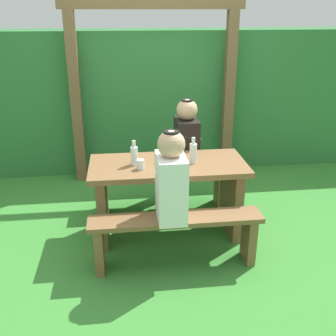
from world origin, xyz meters
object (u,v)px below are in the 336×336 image
person_white_shirt (171,179)px  bench_near (176,231)px  bottle_center (193,153)px  bench_far (162,180)px  bottle_right (170,150)px  drinking_glass (141,164)px  bottle_left (134,155)px  picnic_table (168,186)px  person_black_coat (187,137)px

person_white_shirt → bench_near: bearing=-4.9°
bottle_center → bench_far: bearing=112.5°
bench_far → bottle_right: bottle_right is taller
bench_far → bench_near: bearing=-90.0°
person_white_shirt → bottle_right: bearing=83.5°
bench_near → person_white_shirt: person_white_shirt is taller
bench_near → bench_far: size_ratio=1.00×
bench_near → person_white_shirt: 0.46m
drinking_glass → bench_near: bearing=-58.7°
drinking_glass → bottle_left: bearing=113.7°
bottle_center → person_white_shirt: bearing=-117.6°
bench_near → bottle_right: bearing=87.1°
bench_near → picnic_table: bearing=90.0°
bench_near → bottle_left: (-0.30, 0.52, 0.48)m
person_black_coat → bench_far: bearing=179.2°
picnic_table → drinking_glass: (-0.25, -0.11, 0.27)m
bench_far → drinking_glass: drinking_glass is taller
picnic_table → bottle_left: bottle_left is taller
drinking_glass → bottle_right: bottle_right is taller
bottle_left → bottle_center: 0.52m
picnic_table → bottle_left: size_ratio=6.27×
bench_near → bench_far: 1.04m
person_white_shirt → bottle_right: 0.61m
drinking_glass → bottle_center: size_ratio=0.36×
picnic_table → person_black_coat: 0.65m
picnic_table → drinking_glass: drinking_glass is taller
person_white_shirt → bottle_center: person_white_shirt is taller
drinking_glass → bottle_left: size_ratio=0.38×
bench_near → drinking_glass: size_ratio=16.32×
drinking_glass → bottle_right: 0.35m
bottle_center → picnic_table: bearing=175.6°
bench_far → bottle_left: size_ratio=6.27×
person_white_shirt → bottle_left: bearing=116.7°
bench_far → person_white_shirt: 1.13m
person_white_shirt → drinking_glass: size_ratio=8.39×
person_white_shirt → bottle_right: size_ratio=2.92×
bench_far → person_black_coat: 0.52m
bench_near → bottle_right: size_ratio=5.69×
bottle_left → picnic_table: bearing=-0.3°
bench_far → drinking_glass: (-0.25, -0.63, 0.43)m
picnic_table → bottle_left: bearing=179.7°
person_black_coat → bottle_center: bearing=-93.1°
person_white_shirt → bottle_left: 0.58m
person_white_shirt → bottle_left: person_white_shirt is taller
bench_far → drinking_glass: size_ratio=16.32×
picnic_table → bottle_left: (-0.30, 0.00, 0.32)m
picnic_table → person_black_coat: size_ratio=1.95×
picnic_table → person_black_coat: (0.25, 0.52, 0.30)m
bottle_right → picnic_table: bearing=-108.8°
bottle_right → bottle_center: (0.19, -0.11, 0.00)m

